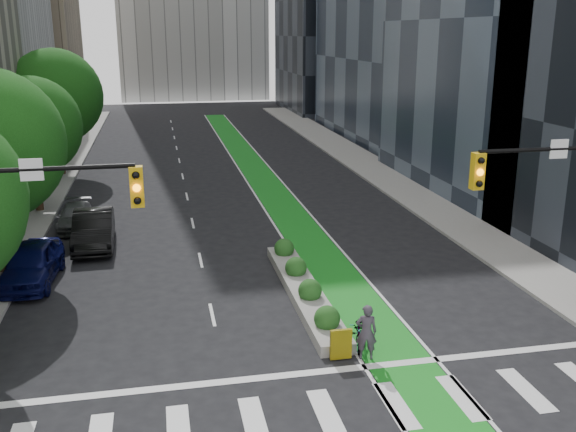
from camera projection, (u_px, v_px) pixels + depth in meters
name	position (u px, v px, depth m)	size (l,w,h in m)	color
ground	(318.00, 394.00, 18.45)	(160.00, 160.00, 0.00)	black
sidewalk_left	(35.00, 199.00, 39.69)	(3.60, 90.00, 0.15)	gray
sidewalk_right	(395.00, 182.00, 44.24)	(3.60, 90.00, 0.15)	gray
bike_lane_paint	(258.00, 173.00, 47.27)	(2.20, 70.00, 0.01)	#17801D
building_tan_far	(8.00, 5.00, 73.14)	(14.00, 16.00, 26.00)	tan
building_dark_end	(341.00, 0.00, 82.45)	(14.00, 18.00, 28.00)	black
tree_midfar	(31.00, 127.00, 35.68)	(5.60, 5.60, 7.76)	black
tree_far	(55.00, 96.00, 44.88)	(6.60, 6.60, 9.00)	black
median_planter	(304.00, 287.00, 25.21)	(1.20, 10.26, 1.10)	gray
bicycle	(359.00, 332.00, 21.18)	(0.66, 1.89, 0.99)	gray
cyclist	(366.00, 332.00, 20.19)	(0.68, 0.45, 1.86)	#3F3843
parked_car_left_near	(32.00, 263.00, 26.44)	(1.98, 4.93, 1.68)	#0B0F46
parked_car_left_mid	(94.00, 229.00, 30.95)	(1.82, 5.22, 1.72)	black
parked_car_left_far	(75.00, 217.00, 33.99)	(1.70, 4.19, 1.22)	#55575A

